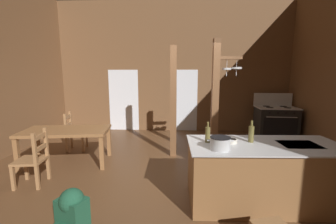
{
  "coord_description": "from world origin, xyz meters",
  "views": [
    {
      "loc": [
        0.17,
        -3.54,
        1.82
      ],
      "look_at": [
        -0.05,
        0.93,
        1.09
      ],
      "focal_mm": 23.17,
      "sensor_mm": 36.0,
      "label": 1
    }
  ],
  "objects_px": {
    "stove_range": "(275,122)",
    "stockpot_on_counter": "(220,143)",
    "ladderback_chair_by_post": "(33,159)",
    "mixing_bowl_on_counter": "(231,141)",
    "bottle_short_on_counter": "(251,134)",
    "backpack": "(72,212)",
    "kitchen_island": "(263,174)",
    "ladderback_chair_near_window": "(74,132)",
    "bottle_tall_on_counter": "(208,134)",
    "dining_table": "(66,134)"
  },
  "relations": [
    {
      "from": "stove_range",
      "to": "stockpot_on_counter",
      "type": "height_order",
      "value": "stove_range"
    },
    {
      "from": "ladderback_chair_by_post",
      "to": "mixing_bowl_on_counter",
      "type": "height_order",
      "value": "ladderback_chair_by_post"
    },
    {
      "from": "stockpot_on_counter",
      "to": "bottle_short_on_counter",
      "type": "height_order",
      "value": "bottle_short_on_counter"
    },
    {
      "from": "stove_range",
      "to": "backpack",
      "type": "bearing_deg",
      "value": -133.26
    },
    {
      "from": "kitchen_island",
      "to": "ladderback_chair_near_window",
      "type": "bearing_deg",
      "value": 150.72
    },
    {
      "from": "kitchen_island",
      "to": "mixing_bowl_on_counter",
      "type": "relative_size",
      "value": 13.1
    },
    {
      "from": "kitchen_island",
      "to": "ladderback_chair_near_window",
      "type": "distance_m",
      "value": 4.39
    },
    {
      "from": "stove_range",
      "to": "mixing_bowl_on_counter",
      "type": "distance_m",
      "value": 4.14
    },
    {
      "from": "kitchen_island",
      "to": "stockpot_on_counter",
      "type": "relative_size",
      "value": 6.49
    },
    {
      "from": "bottle_tall_on_counter",
      "to": "ladderback_chair_near_window",
      "type": "bearing_deg",
      "value": 145.21
    },
    {
      "from": "kitchen_island",
      "to": "ladderback_chair_near_window",
      "type": "height_order",
      "value": "ladderback_chair_near_window"
    },
    {
      "from": "backpack",
      "to": "stockpot_on_counter",
      "type": "distance_m",
      "value": 1.94
    },
    {
      "from": "ladderback_chair_near_window",
      "to": "bottle_short_on_counter",
      "type": "relative_size",
      "value": 2.96
    },
    {
      "from": "backpack",
      "to": "stockpot_on_counter",
      "type": "xyz_separation_m",
      "value": [
        1.73,
        0.57,
        0.66
      ]
    },
    {
      "from": "backpack",
      "to": "mixing_bowl_on_counter",
      "type": "xyz_separation_m",
      "value": [
        1.94,
        0.87,
        0.6
      ]
    },
    {
      "from": "dining_table",
      "to": "bottle_tall_on_counter",
      "type": "bearing_deg",
      "value": -24.04
    },
    {
      "from": "dining_table",
      "to": "ladderback_chair_by_post",
      "type": "xyz_separation_m",
      "value": [
        -0.1,
        -0.92,
        -0.2
      ]
    },
    {
      "from": "stockpot_on_counter",
      "to": "mixing_bowl_on_counter",
      "type": "relative_size",
      "value": 2.02
    },
    {
      "from": "ladderback_chair_by_post",
      "to": "backpack",
      "type": "xyz_separation_m",
      "value": [
        1.25,
        -1.19,
        -0.14
      ]
    },
    {
      "from": "dining_table",
      "to": "mixing_bowl_on_counter",
      "type": "distance_m",
      "value": 3.35
    },
    {
      "from": "backpack",
      "to": "bottle_short_on_counter",
      "type": "relative_size",
      "value": 1.86
    },
    {
      "from": "ladderback_chair_near_window",
      "to": "bottle_tall_on_counter",
      "type": "relative_size",
      "value": 3.17
    },
    {
      "from": "ladderback_chair_by_post",
      "to": "bottle_short_on_counter",
      "type": "height_order",
      "value": "bottle_short_on_counter"
    },
    {
      "from": "ladderback_chair_near_window",
      "to": "backpack",
      "type": "bearing_deg",
      "value": -64.62
    },
    {
      "from": "ladderback_chair_near_window",
      "to": "stockpot_on_counter",
      "type": "bearing_deg",
      "value": -37.54
    },
    {
      "from": "ladderback_chair_near_window",
      "to": "dining_table",
      "type": "bearing_deg",
      "value": -72.97
    },
    {
      "from": "kitchen_island",
      "to": "stockpot_on_counter",
      "type": "height_order",
      "value": "stockpot_on_counter"
    },
    {
      "from": "backpack",
      "to": "bottle_tall_on_counter",
      "type": "height_order",
      "value": "bottle_tall_on_counter"
    },
    {
      "from": "kitchen_island",
      "to": "stove_range",
      "type": "relative_size",
      "value": 1.66
    },
    {
      "from": "backpack",
      "to": "bottle_short_on_counter",
      "type": "bearing_deg",
      "value": 22.37
    },
    {
      "from": "backpack",
      "to": "kitchen_island",
      "type": "bearing_deg",
      "value": 19.11
    },
    {
      "from": "backpack",
      "to": "stockpot_on_counter",
      "type": "bearing_deg",
      "value": 18.19
    },
    {
      "from": "stockpot_on_counter",
      "to": "bottle_short_on_counter",
      "type": "bearing_deg",
      "value": 34.76
    },
    {
      "from": "stockpot_on_counter",
      "to": "bottle_tall_on_counter",
      "type": "bearing_deg",
      "value": 111.03
    },
    {
      "from": "kitchen_island",
      "to": "stove_range",
      "type": "distance_m",
      "value": 3.91
    },
    {
      "from": "kitchen_island",
      "to": "mixing_bowl_on_counter",
      "type": "xyz_separation_m",
      "value": [
        -0.47,
        0.03,
        0.47
      ]
    },
    {
      "from": "backpack",
      "to": "bottle_tall_on_counter",
      "type": "relative_size",
      "value": 1.99
    },
    {
      "from": "kitchen_island",
      "to": "mixing_bowl_on_counter",
      "type": "height_order",
      "value": "mixing_bowl_on_counter"
    },
    {
      "from": "kitchen_island",
      "to": "dining_table",
      "type": "relative_size",
      "value": 1.21
    },
    {
      "from": "bottle_tall_on_counter",
      "to": "ladderback_chair_by_post",
      "type": "bearing_deg",
      "value": 173.81
    },
    {
      "from": "bottle_short_on_counter",
      "to": "ladderback_chair_near_window",
      "type": "bearing_deg",
      "value": 150.53
    },
    {
      "from": "ladderback_chair_near_window",
      "to": "backpack",
      "type": "xyz_separation_m",
      "value": [
        1.42,
        -2.99,
        -0.14
      ]
    },
    {
      "from": "stove_range",
      "to": "ladderback_chair_by_post",
      "type": "xyz_separation_m",
      "value": [
        -5.36,
        -3.17,
        -0.03
      ]
    },
    {
      "from": "dining_table",
      "to": "mixing_bowl_on_counter",
      "type": "xyz_separation_m",
      "value": [
        3.09,
        -1.25,
        0.26
      ]
    },
    {
      "from": "kitchen_island",
      "to": "ladderback_chair_by_post",
      "type": "height_order",
      "value": "ladderback_chair_by_post"
    },
    {
      "from": "dining_table",
      "to": "bottle_tall_on_counter",
      "type": "xyz_separation_m",
      "value": [
        2.76,
        -1.23,
        0.35
      ]
    },
    {
      "from": "bottle_short_on_counter",
      "to": "mixing_bowl_on_counter",
      "type": "bearing_deg",
      "value": -169.3
    },
    {
      "from": "backpack",
      "to": "bottle_short_on_counter",
      "type": "distance_m",
      "value": 2.52
    },
    {
      "from": "ladderback_chair_by_post",
      "to": "stockpot_on_counter",
      "type": "height_order",
      "value": "stockpot_on_counter"
    },
    {
      "from": "kitchen_island",
      "to": "mixing_bowl_on_counter",
      "type": "distance_m",
      "value": 0.67
    }
  ]
}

